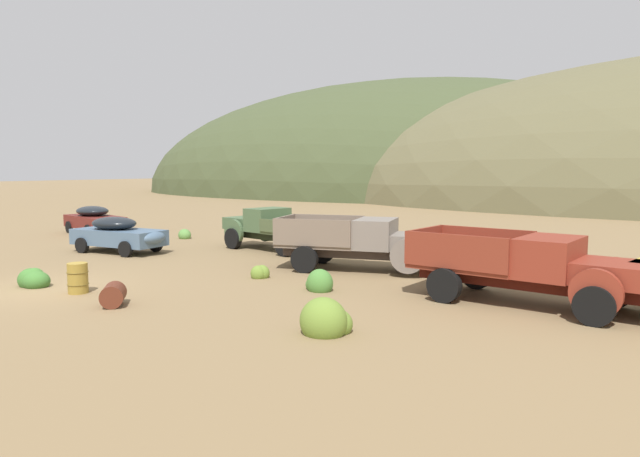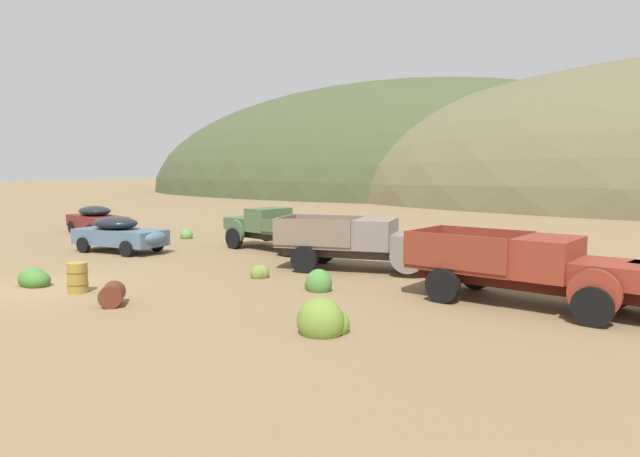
{
  "view_description": "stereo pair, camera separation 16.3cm",
  "coord_description": "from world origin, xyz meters",
  "px_view_note": "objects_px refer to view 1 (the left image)",
  "views": [
    {
      "loc": [
        15.99,
        -10.47,
        3.68
      ],
      "look_at": [
        5.6,
        7.38,
        1.5
      ],
      "focal_mm": 31.8,
      "sensor_mm": 36.0,
      "label": 1
    },
    {
      "loc": [
        16.13,
        -10.39,
        3.68
      ],
      "look_at": [
        5.6,
        7.38,
        1.5
      ],
      "focal_mm": 31.8,
      "sensor_mm": 36.0,
      "label": 2
    }
  ],
  "objects_px": {
    "car_chalk_blue": "(121,234)",
    "truck_primer_gray": "(370,242)",
    "car_oxblood": "(96,220)",
    "truck_rust_red": "(543,269)",
    "oil_drum_spare": "(113,295)",
    "truck_weathered_green": "(269,228)",
    "oil_drum_by_truck": "(78,278)"
  },
  "relations": [
    {
      "from": "truck_primer_gray",
      "to": "truck_weathered_green",
      "type": "bearing_deg",
      "value": 144.63
    },
    {
      "from": "car_chalk_blue",
      "to": "oil_drum_by_truck",
      "type": "bearing_deg",
      "value": -52.07
    },
    {
      "from": "car_oxblood",
      "to": "truck_weathered_green",
      "type": "bearing_deg",
      "value": 15.25
    },
    {
      "from": "oil_drum_by_truck",
      "to": "truck_rust_red",
      "type": "bearing_deg",
      "value": 22.81
    },
    {
      "from": "car_oxblood",
      "to": "truck_primer_gray",
      "type": "height_order",
      "value": "truck_primer_gray"
    },
    {
      "from": "car_chalk_blue",
      "to": "truck_primer_gray",
      "type": "height_order",
      "value": "truck_primer_gray"
    },
    {
      "from": "car_oxblood",
      "to": "oil_drum_spare",
      "type": "relative_size",
      "value": 4.87
    },
    {
      "from": "car_oxblood",
      "to": "oil_drum_by_truck",
      "type": "distance_m",
      "value": 16.38
    },
    {
      "from": "truck_rust_red",
      "to": "truck_primer_gray",
      "type": "bearing_deg",
      "value": 164.94
    },
    {
      "from": "car_oxblood",
      "to": "truck_primer_gray",
      "type": "relative_size",
      "value": 0.79
    },
    {
      "from": "car_oxblood",
      "to": "oil_drum_spare",
      "type": "bearing_deg",
      "value": -21.09
    },
    {
      "from": "car_chalk_blue",
      "to": "oil_drum_by_truck",
      "type": "distance_m",
      "value": 8.37
    },
    {
      "from": "oil_drum_by_truck",
      "to": "oil_drum_spare",
      "type": "height_order",
      "value": "oil_drum_by_truck"
    },
    {
      "from": "truck_primer_gray",
      "to": "truck_rust_red",
      "type": "xyz_separation_m",
      "value": [
        6.3,
        -2.65,
        -0.01
      ]
    },
    {
      "from": "car_chalk_blue",
      "to": "truck_primer_gray",
      "type": "xyz_separation_m",
      "value": [
        11.42,
        1.48,
        0.22
      ]
    },
    {
      "from": "car_chalk_blue",
      "to": "oil_drum_by_truck",
      "type": "xyz_separation_m",
      "value": [
        5.51,
        -6.3,
        -0.36
      ]
    },
    {
      "from": "car_oxblood",
      "to": "truck_weathered_green",
      "type": "xyz_separation_m",
      "value": [
        12.1,
        -0.13,
        0.18
      ]
    },
    {
      "from": "truck_weathered_green",
      "to": "oil_drum_by_truck",
      "type": "distance_m",
      "value": 10.43
    },
    {
      "from": "truck_rust_red",
      "to": "oil_drum_by_truck",
      "type": "height_order",
      "value": "truck_rust_red"
    },
    {
      "from": "truck_primer_gray",
      "to": "truck_rust_red",
      "type": "bearing_deg",
      "value": -35.79
    },
    {
      "from": "car_oxblood",
      "to": "truck_rust_red",
      "type": "height_order",
      "value": "truck_rust_red"
    },
    {
      "from": "truck_rust_red",
      "to": "oil_drum_by_truck",
      "type": "bearing_deg",
      "value": -149.45
    },
    {
      "from": "truck_rust_red",
      "to": "oil_drum_by_truck",
      "type": "distance_m",
      "value": 13.26
    },
    {
      "from": "car_oxblood",
      "to": "oil_drum_spare",
      "type": "xyz_separation_m",
      "value": [
        14.76,
        -11.09,
        -0.51
      ]
    },
    {
      "from": "truck_rust_red",
      "to": "car_oxblood",
      "type": "bearing_deg",
      "value": 175.46
    },
    {
      "from": "car_chalk_blue",
      "to": "truck_primer_gray",
      "type": "relative_size",
      "value": 0.72
    },
    {
      "from": "car_oxblood",
      "to": "truck_rust_red",
      "type": "relative_size",
      "value": 0.77
    },
    {
      "from": "oil_drum_by_truck",
      "to": "truck_weathered_green",
      "type": "bearing_deg",
      "value": 92.44
    },
    {
      "from": "car_oxblood",
      "to": "oil_drum_by_truck",
      "type": "bearing_deg",
      "value": -24.16
    },
    {
      "from": "truck_weathered_green",
      "to": "truck_primer_gray",
      "type": "xyz_separation_m",
      "value": [
        6.36,
        -2.62,
        0.03
      ]
    },
    {
      "from": "car_oxblood",
      "to": "truck_primer_gray",
      "type": "xyz_separation_m",
      "value": [
        18.46,
        -2.74,
        0.21
      ]
    },
    {
      "from": "truck_rust_red",
      "to": "oil_drum_spare",
      "type": "height_order",
      "value": "truck_rust_red"
    }
  ]
}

